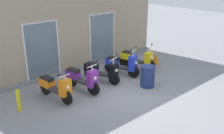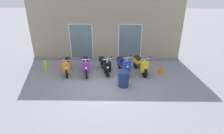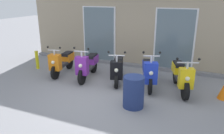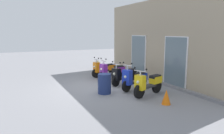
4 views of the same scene
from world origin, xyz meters
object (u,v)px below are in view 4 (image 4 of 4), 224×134
object	(u,v)px
curb_bollard	(98,67)
traffic_cone	(166,97)
scooter_yellow	(148,84)
trash_bin	(104,84)
scooter_blue	(134,79)
scooter_black	(124,75)
scooter_orange	(104,68)
scooter_purple	(112,71)

from	to	relation	value
curb_bollard	traffic_cone	distance (m)	6.50
scooter_yellow	trash_bin	size ratio (longest dim) A/B	2.02
scooter_blue	trash_bin	world-z (taller)	scooter_blue
scooter_blue	scooter_black	bearing A→B (deg)	176.62
scooter_orange	traffic_cone	size ratio (longest dim) A/B	3.10
scooter_blue	trash_bin	size ratio (longest dim) A/B	1.88
trash_bin	traffic_cone	bearing A→B (deg)	32.79
scooter_yellow	curb_bollard	world-z (taller)	scooter_yellow
scooter_blue	curb_bollard	bearing A→B (deg)	179.17
scooter_blue	scooter_yellow	size ratio (longest dim) A/B	0.93
scooter_blue	trash_bin	bearing A→B (deg)	-91.71
scooter_yellow	scooter_blue	bearing A→B (deg)	-176.44
scooter_orange	scooter_blue	xyz separation A→B (m)	(3.14, 0.04, 0.03)
scooter_black	curb_bollard	size ratio (longest dim) A/B	2.21
traffic_cone	scooter_purple	bearing A→B (deg)	-178.97
scooter_orange	scooter_purple	world-z (taller)	scooter_purple
scooter_orange	scooter_purple	xyz separation A→B (m)	(1.07, -0.05, 0.02)
scooter_black	scooter_yellow	xyz separation A→B (m)	(2.00, -0.00, 0.02)
scooter_yellow	traffic_cone	world-z (taller)	scooter_yellow
scooter_orange	scooter_black	xyz separation A→B (m)	(2.09, 0.10, -0.01)
scooter_purple	curb_bollard	xyz separation A→B (m)	(-2.31, 0.15, -0.13)
scooter_blue	scooter_yellow	distance (m)	0.95
scooter_purple	curb_bollard	size ratio (longest dim) A/B	2.36
trash_bin	curb_bollard	bearing A→B (deg)	161.38
trash_bin	scooter_yellow	bearing A→B (deg)	55.81
scooter_yellow	traffic_cone	distance (m)	1.19
scooter_orange	scooter_yellow	distance (m)	4.09
scooter_purple	scooter_black	world-z (taller)	scooter_purple
scooter_black	curb_bollard	xyz separation A→B (m)	(-3.33, 0.00, -0.10)
scooter_orange	scooter_yellow	xyz separation A→B (m)	(4.09, 0.10, 0.01)
scooter_black	curb_bollard	world-z (taller)	scooter_black
scooter_purple	traffic_cone	bearing A→B (deg)	1.03
scooter_yellow	trash_bin	distance (m)	1.76
curb_bollard	trash_bin	xyz separation A→B (m)	(4.34, -1.46, 0.06)
scooter_yellow	trash_bin	bearing A→B (deg)	-124.19
traffic_cone	scooter_orange	bearing A→B (deg)	-179.67
scooter_orange	scooter_black	distance (m)	2.09
scooter_orange	scooter_purple	size ratio (longest dim) A/B	0.97
scooter_purple	scooter_blue	bearing A→B (deg)	2.33
curb_bollard	traffic_cone	xyz separation A→B (m)	(6.50, -0.07, -0.09)
curb_bollard	scooter_orange	bearing A→B (deg)	-4.70
scooter_purple	traffic_cone	size ratio (longest dim) A/B	3.18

